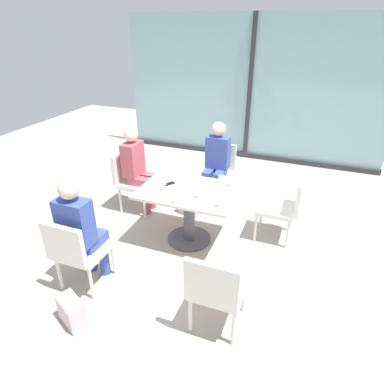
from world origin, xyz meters
TOP-DOWN VIEW (x-y plane):
  - ground_plane at (0.00, 0.00)m, footprint 12.00×12.00m
  - window_wall_backdrop at (0.00, 3.20)m, footprint 5.13×0.10m
  - dining_table_main at (0.00, 0.00)m, footprint 1.18×0.83m
  - chair_front_left at (-0.73, -1.21)m, footprint 0.46×0.50m
  - chair_near_window at (0.00, 1.21)m, footprint 0.46×0.51m
  - chair_far_left at (-1.10, 0.48)m, footprint 0.50×0.46m
  - chair_far_right at (1.10, 0.48)m, footprint 0.50×0.46m
  - chair_front_right at (0.73, -1.21)m, footprint 0.46×0.50m
  - person_front_left at (-0.73, -1.11)m, footprint 0.34×0.39m
  - person_near_window at (-0.00, 1.11)m, footprint 0.34×0.39m
  - person_far_left at (-0.99, 0.48)m, footprint 0.39×0.34m
  - wine_glass_0 at (0.17, -0.16)m, footprint 0.07×0.07m
  - wine_glass_1 at (-0.28, -0.13)m, footprint 0.07×0.07m
  - wine_glass_2 at (-0.02, -0.36)m, footprint 0.07×0.07m
  - wine_glass_3 at (0.45, 0.28)m, footprint 0.07×0.07m
  - wine_glass_4 at (0.46, -0.27)m, footprint 0.07×0.07m
  - wine_glass_5 at (-0.41, 0.19)m, footprint 0.07×0.07m
  - coffee_cup at (0.31, 0.33)m, footprint 0.08×0.08m
  - cell_phone_on_table at (-0.29, 0.06)m, footprint 0.14×0.16m
  - handbag_0 at (-0.53, -1.63)m, footprint 0.34×0.27m
  - handbag_1 at (-0.22, 0.59)m, footprint 0.33×0.23m

SIDE VIEW (x-z plane):
  - ground_plane at x=0.00m, z-range 0.00..0.00m
  - handbag_0 at x=-0.53m, z-range 0.00..0.28m
  - handbag_1 at x=-0.22m, z-range 0.00..0.28m
  - chair_front_left at x=-0.73m, z-range 0.06..0.93m
  - chair_near_window at x=0.00m, z-range 0.06..0.93m
  - chair_far_left at x=-1.10m, z-range 0.06..0.93m
  - chair_far_right at x=1.10m, z-range 0.06..0.93m
  - chair_front_right at x=0.73m, z-range 0.06..0.93m
  - dining_table_main at x=0.00m, z-range 0.17..0.90m
  - person_front_left at x=-0.73m, z-range 0.07..1.33m
  - person_near_window at x=0.00m, z-range 0.07..1.33m
  - person_far_left at x=-0.99m, z-range 0.07..1.33m
  - cell_phone_on_table at x=-0.29m, z-range 0.73..0.74m
  - coffee_cup at x=0.31m, z-range 0.73..0.82m
  - wine_glass_0 at x=0.17m, z-range 0.77..0.95m
  - wine_glass_1 at x=-0.28m, z-range 0.77..0.95m
  - wine_glass_2 at x=-0.02m, z-range 0.77..0.95m
  - wine_glass_3 at x=0.45m, z-range 0.77..0.95m
  - wine_glass_4 at x=0.46m, z-range 0.77..0.95m
  - wine_glass_5 at x=-0.41m, z-range 0.77..0.95m
  - window_wall_backdrop at x=0.00m, z-range -0.14..2.56m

